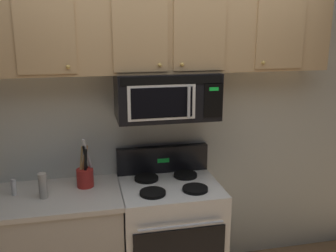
% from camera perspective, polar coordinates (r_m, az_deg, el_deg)
% --- Properties ---
extents(back_wall, '(5.20, 0.10, 2.70)m').
position_cam_1_polar(back_wall, '(3.17, -1.17, 1.34)').
color(back_wall, silver).
rests_on(back_wall, ground_plane).
extents(stove_range, '(0.76, 0.69, 1.12)m').
position_cam_1_polar(stove_range, '(3.16, 0.27, -15.96)').
color(stove_range, white).
rests_on(stove_range, ground_plane).
extents(over_range_microwave, '(0.76, 0.43, 0.35)m').
position_cam_1_polar(over_range_microwave, '(2.88, -0.22, 4.58)').
color(over_range_microwave, black).
extents(upper_cabinets, '(2.50, 0.36, 0.55)m').
position_cam_1_polar(upper_cabinets, '(2.87, -0.36, 13.58)').
color(upper_cabinets, tan).
extents(counter_segment, '(0.93, 0.65, 0.90)m').
position_cam_1_polar(counter_segment, '(3.13, -15.68, -17.29)').
color(counter_segment, '#BCB7AD').
rests_on(counter_segment, ground_plane).
extents(utensil_crock_red, '(0.13, 0.13, 0.38)m').
position_cam_1_polar(utensil_crock_red, '(2.97, -12.27, -7.07)').
color(utensil_crock_red, red).
rests_on(utensil_crock_red, counter_segment).
extents(salt_shaker, '(0.04, 0.04, 0.12)m').
position_cam_1_polar(salt_shaker, '(2.99, -22.04, -8.47)').
color(salt_shaker, white).
rests_on(salt_shaker, counter_segment).
extents(pepper_mill, '(0.06, 0.06, 0.19)m').
position_cam_1_polar(pepper_mill, '(2.86, -18.20, -8.47)').
color(pepper_mill, '#B7B2A8').
rests_on(pepper_mill, counter_segment).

